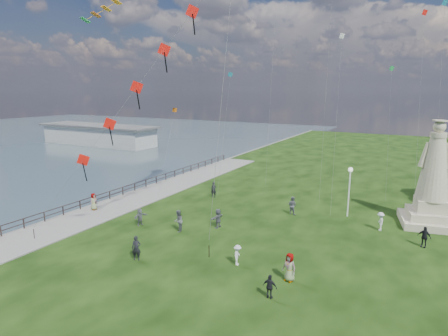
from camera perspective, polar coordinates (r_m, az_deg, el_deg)
The scene contains 18 objects.
waterfront at distance 41.51m, azimuth -16.92°, elevation -5.33°, with size 200.00×200.00×1.51m.
pier_pavilion at distance 89.71m, azimuth -18.59°, elevation 4.88°, with size 30.00×8.00×4.40m.
statue at distance 37.50m, azimuth 29.18°, elevation -2.49°, with size 5.41×5.41×9.33m.
lamppost at distance 36.91m, azimuth 18.61°, elevation -1.93°, with size 0.44×0.44×4.77m.
person_0 at distance 27.69m, azimuth -13.21°, elevation -11.80°, with size 0.65×0.42×1.77m, color black.
person_1 at distance 32.22m, azimuth -6.97°, elevation -8.01°, with size 0.92×0.57×1.88m, color #595960.
person_2 at distance 26.37m, azimuth 2.08°, elevation -13.11°, with size 0.93×0.48×1.44m, color silver.
person_3 at distance 22.74m, azimuth 7.01°, elevation -17.52°, with size 0.86×0.44×1.47m, color black.
person_4 at distance 24.64m, azimuth 9.94°, elevation -14.66°, with size 0.90×0.55×1.85m, color #595960.
person_5 at distance 34.27m, azimuth -12.67°, elevation -7.27°, with size 1.46×0.63×1.57m, color #595960.
person_6 at distance 41.87m, azimuth -1.59°, elevation -3.32°, with size 0.64×0.42×1.75m, color black.
person_7 at distance 36.88m, azimuth 10.36°, elevation -5.62°, with size 0.86×0.53×1.77m, color #595960.
person_8 at distance 34.93m, azimuth 22.72°, elevation -7.52°, with size 1.04×0.54×1.62m, color silver.
person_9 at distance 32.83m, azimuth 28.20°, elevation -9.23°, with size 0.97×0.49×1.65m, color black.
person_10 at distance 39.51m, azimuth -19.24°, elevation -4.97°, with size 0.83×0.51×1.70m, color #595960.
person_11 at distance 32.89m, azimuth -0.92°, elevation -7.66°, with size 1.59×0.68×1.71m, color #595960.
red_kite_train at distance 30.14m, azimuth -11.56°, elevation 13.81°, with size 12.70×9.35×20.93m.
small_kites at distance 43.24m, azimuth 14.71°, elevation 15.17°, with size 28.34×15.92×26.81m.
Camera 1 is at (13.46, -18.52, 11.88)m, focal length 30.00 mm.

